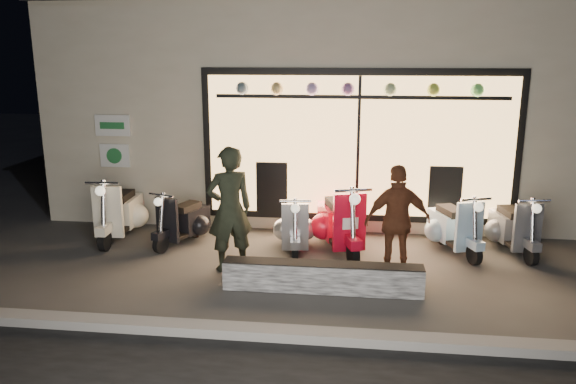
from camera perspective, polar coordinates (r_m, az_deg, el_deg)
name	(u,v)px	position (r m, az deg, el deg)	size (l,w,h in m)	color
ground	(300,272)	(8.31, 1.24, -8.09)	(40.00, 40.00, 0.00)	#383533
kerb	(282,334)	(6.48, -0.56, -14.20)	(40.00, 0.25, 0.12)	slate
shop_building	(323,100)	(12.71, 3.57, 9.34)	(10.20, 6.23, 4.20)	beige
graffiti_barrier	(322,277)	(7.61, 3.52, -8.63)	(2.67, 0.28, 0.40)	black
scooter_silver	(295,226)	(9.17, 0.68, -3.47)	(0.52, 1.31, 0.93)	black
scooter_red	(339,222)	(9.17, 5.19, -3.01)	(0.81, 1.58, 1.13)	black
scooter_black	(186,220)	(9.65, -10.33, -2.83)	(0.70, 1.27, 0.92)	black
scooter_cream	(121,212)	(10.19, -16.60, -1.92)	(0.52, 1.51, 1.08)	black
scooter_blue	(452,226)	(9.48, 16.29, -3.33)	(0.75, 1.36, 0.98)	black
scooter_grey	(512,227)	(9.78, 21.76, -3.30)	(0.60, 1.35, 0.96)	black
man	(230,209)	(8.16, -5.95, -1.75)	(0.67, 0.44, 1.84)	black
woman	(398,221)	(8.11, 11.07, -2.89)	(0.94, 0.39, 1.61)	brown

